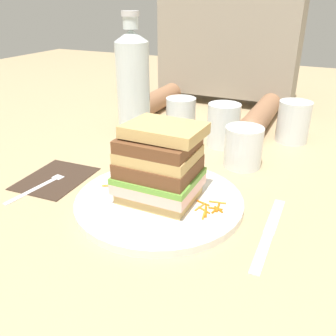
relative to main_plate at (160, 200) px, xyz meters
name	(u,v)px	position (x,y,z in m)	size (l,w,h in m)	color
ground_plane	(163,205)	(0.01, 0.00, -0.01)	(3.00, 3.00, 0.00)	tan
main_plate	(160,200)	(0.00, 0.00, 0.00)	(0.28, 0.28, 0.01)	white
sandwich	(160,163)	(0.00, 0.00, 0.07)	(0.13, 0.11, 0.13)	tan
carrot_shred_0	(120,184)	(-0.08, 0.01, 0.01)	(0.00, 0.00, 0.03)	orange
carrot_shred_1	(117,185)	(-0.09, 0.00, 0.01)	(0.00, 0.00, 0.02)	orange
carrot_shred_2	(112,187)	(-0.09, -0.01, 0.01)	(0.00, 0.00, 0.02)	orange
carrot_shred_3	(118,190)	(-0.08, -0.01, 0.01)	(0.00, 0.00, 0.03)	orange
carrot_shred_4	(111,185)	(-0.09, 0.00, 0.01)	(0.00, 0.00, 0.03)	orange
carrot_shred_5	(214,211)	(0.10, -0.01, 0.01)	(0.00, 0.00, 0.02)	orange
carrot_shred_6	(204,210)	(0.08, -0.01, 0.01)	(0.00, 0.00, 0.02)	orange
carrot_shred_7	(219,209)	(0.10, 0.00, 0.01)	(0.00, 0.00, 0.02)	orange
carrot_shred_8	(218,208)	(0.10, 0.00, 0.01)	(0.00, 0.00, 0.02)	orange
carrot_shred_9	(216,208)	(0.10, 0.00, 0.01)	(0.00, 0.00, 0.02)	orange
carrot_shred_10	(217,202)	(0.09, 0.02, 0.01)	(0.00, 0.00, 0.03)	orange
carrot_shred_11	(204,214)	(0.09, -0.02, 0.01)	(0.00, 0.00, 0.03)	orange
carrot_shred_12	(206,211)	(0.09, -0.01, 0.01)	(0.00, 0.00, 0.03)	orange
carrot_shred_13	(201,206)	(0.07, 0.00, 0.01)	(0.00, 0.00, 0.03)	orange
carrot_shred_14	(203,203)	(0.07, 0.01, 0.01)	(0.00, 0.00, 0.02)	orange
napkin_dark	(55,179)	(-0.22, -0.01, -0.01)	(0.11, 0.14, 0.00)	#38281E
fork	(45,182)	(-0.22, -0.03, 0.00)	(0.03, 0.17, 0.00)	silver
knife	(268,234)	(0.18, -0.01, -0.01)	(0.02, 0.20, 0.00)	silver
juice_glass	(243,150)	(0.09, 0.21, 0.03)	(0.08, 0.08, 0.08)	white
water_bottle	(133,85)	(-0.19, 0.25, 0.12)	(0.08, 0.08, 0.29)	silver
empty_tumbler_0	(293,122)	(0.16, 0.39, 0.04)	(0.08, 0.08, 0.10)	silver
empty_tumbler_1	(181,116)	(-0.11, 0.34, 0.04)	(0.07, 0.07, 0.09)	silver
empty_tumbler_2	(223,125)	(0.01, 0.30, 0.04)	(0.07, 0.07, 0.10)	silver
diner_across	(228,21)	(-0.09, 0.65, 0.24)	(0.43, 0.44, 0.56)	#936647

